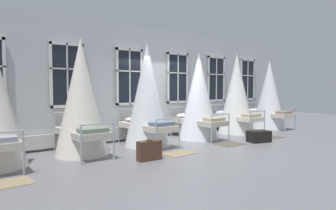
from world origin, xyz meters
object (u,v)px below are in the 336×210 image
at_px(cot_third, 147,96).
at_px(travel_trunk, 259,136).
at_px(suitcase_dark, 149,150).
at_px(cot_second, 81,99).
at_px(cot_sixth, 269,96).
at_px(cot_fifth, 236,95).
at_px(cot_fourth, 199,97).

bearing_deg(cot_third, travel_trunk, -120.55).
xyz_separation_m(cot_third, suitcase_dark, (-0.95, -1.47, -1.16)).
relative_size(cot_second, cot_sixth, 1.05).
relative_size(cot_fifth, cot_sixth, 1.05).
height_order(cot_fourth, cot_sixth, cot_fourth).
relative_size(cot_third, cot_fifth, 1.02).
bearing_deg(suitcase_dark, cot_second, 127.38).
bearing_deg(travel_trunk, cot_sixth, 28.97).
height_order(cot_second, cot_fifth, same).
height_order(cot_second, cot_fourth, cot_second).
bearing_deg(travel_trunk, cot_second, 161.36).
distance_m(cot_fifth, suitcase_dark, 5.13).
xyz_separation_m(cot_second, travel_trunk, (4.82, -1.63, -1.20)).
height_order(cot_fourth, travel_trunk, cot_fourth).
bearing_deg(suitcase_dark, travel_trunk, 1.94).
bearing_deg(cot_second, cot_fourth, -90.09).
distance_m(cot_fourth, suitcase_dark, 3.37).
distance_m(cot_sixth, suitcase_dark, 7.03).
bearing_deg(cot_fourth, travel_trunk, -148.13).
bearing_deg(cot_fourth, suitcase_dark, 115.29).
relative_size(cot_second, travel_trunk, 4.41).
distance_m(cot_third, cot_fourth, 1.92).
bearing_deg(cot_third, cot_sixth, -91.46).
bearing_deg(cot_sixth, cot_second, 88.97).
bearing_deg(cot_fifth, travel_trunk, 151.27).
bearing_deg(travel_trunk, cot_third, 150.86).
bearing_deg(cot_third, cot_fourth, -93.45).
bearing_deg(suitcase_dark, cot_fifth, 21.24).
height_order(cot_third, travel_trunk, cot_third).
xyz_separation_m(cot_second, suitcase_dark, (0.96, -1.47, -1.14)).
xyz_separation_m(cot_second, cot_fourth, (3.82, -0.07, -0.05)).
xyz_separation_m(cot_fifth, cot_sixth, (2.00, 0.00, -0.06)).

